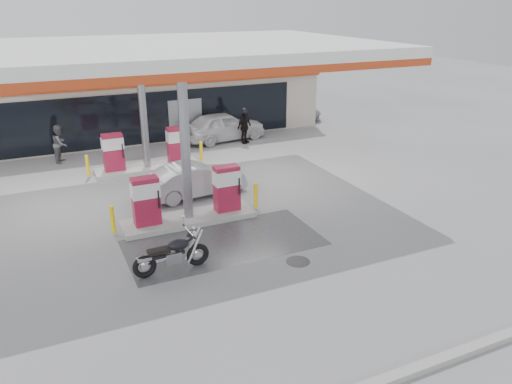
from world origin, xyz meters
The scene contains 13 objects.
ground centered at (0.00, 0.00, 0.00)m, with size 90.00×90.00×0.00m, color gray.
wet_patch centered at (0.50, 0.00, 0.00)m, with size 6.00×3.00×0.00m, color #4C4C4F.
drain_cover centered at (2.00, -2.00, 0.00)m, with size 0.70×0.70×0.01m, color #38383A.
store_building centered at (0.01, 15.94, 2.01)m, with size 22.00×8.22×4.00m.
canopy centered at (0.00, 5.00, 5.27)m, with size 16.00×10.02×5.51m.
pump_island_near centered at (0.00, 2.00, 0.71)m, with size 5.14×1.30×1.78m.
pump_island_far centered at (0.00, 8.00, 0.71)m, with size 5.14×1.30×1.78m.
parked_motorcycle centered at (-1.40, -0.99, 0.50)m, with size 2.19×0.84×1.12m.
sedan_white centered at (4.84, 11.20, 0.76)m, with size 1.80×4.48×1.52m, color white.
attendant centered at (-3.32, 10.80, 0.88)m, with size 0.85×0.66×1.75m, color #535458.
hatchback_silver centered at (0.97, 4.20, 0.64)m, with size 1.35×3.88×1.28m, color #ABADB4.
parked_car_right centered at (10.00, 14.00, 0.62)m, with size 2.05×4.45×1.24m, color #A1A4A8.
biker_walking centered at (5.63, 10.20, 0.87)m, with size 1.02×0.43×1.74m, color black.
Camera 1 is at (-4.40, -12.99, 7.08)m, focal length 35.00 mm.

